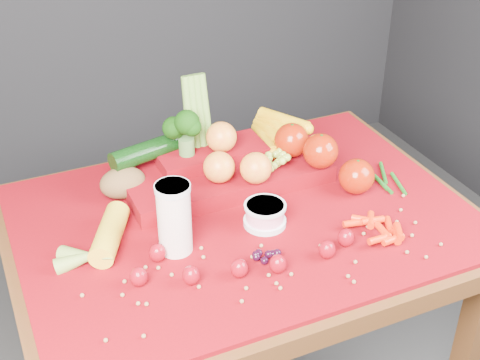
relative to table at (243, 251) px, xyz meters
name	(u,v)px	position (x,y,z in m)	size (l,w,h in m)	color
table	(243,251)	(0.00, 0.00, 0.00)	(1.10, 0.80, 0.75)	#3C260D
red_cloth	(243,217)	(0.00, 0.00, 0.10)	(1.05, 0.75, 0.01)	#6A030A
milk_glass	(174,216)	(-0.19, -0.06, 0.20)	(0.08, 0.08, 0.17)	silver
yogurt_bowl	(265,214)	(0.03, -0.05, 0.14)	(0.10, 0.10, 0.05)	silver
strawberry_scatter	(217,253)	(-0.12, -0.14, 0.13)	(0.54, 0.28, 0.05)	maroon
dark_grape_cluster	(268,256)	(-0.02, -0.18, 0.12)	(0.06, 0.05, 0.03)	black
soybean_scatter	(282,262)	(0.00, -0.20, 0.11)	(0.84, 0.24, 0.01)	olive
corn_ear	(95,249)	(-0.36, -0.01, 0.13)	(0.25, 0.26, 0.06)	yellow
potato	(123,183)	(-0.24, 0.20, 0.15)	(0.12, 0.08, 0.08)	brown
baby_carrot_pile	(380,228)	(0.26, -0.19, 0.12)	(0.17, 0.17, 0.03)	red
green_bean_pile	(385,179)	(0.40, -0.01, 0.11)	(0.14, 0.12, 0.01)	#145914
produce_mound	(240,160)	(0.06, 0.15, 0.17)	(0.60, 0.37, 0.27)	#6A030A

